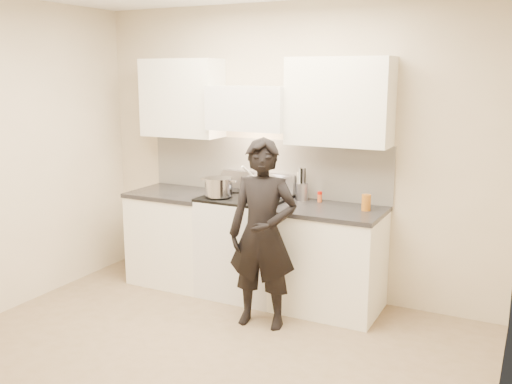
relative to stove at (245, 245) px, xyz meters
The scene contains 11 objects.
ground_plane 1.53m from the stove, 78.12° to the right, with size 4.00×4.00×0.00m, color #8C765C.
room_shell 1.56m from the stove, 77.04° to the right, with size 4.04×3.54×2.70m.
stove is the anchor object (origin of this frame).
counter_right 0.83m from the stove, ahead, with size 0.92×0.67×0.92m.
counter_left 0.78m from the stove, behind, with size 0.82×0.67×0.92m.
wok 0.61m from the stove, 54.44° to the left, with size 0.37×0.45×0.29m.
stock_pot 0.62m from the stove, 144.10° to the right, with size 0.36×0.27×0.17m.
utensil_crock 0.75m from the stove, 21.65° to the left, with size 0.11×0.11×0.30m.
spice_jar 0.85m from the stove, 16.54° to the left, with size 0.04×0.04×0.10m.
oil_glass 1.24m from the stove, ahead, with size 0.08×0.08×0.14m.
person 0.77m from the stove, 50.76° to the right, with size 0.57×0.37×1.56m, color black.
Camera 1 is at (2.11, -3.14, 2.06)m, focal length 40.00 mm.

